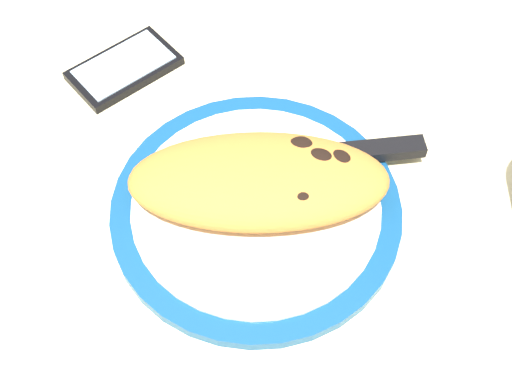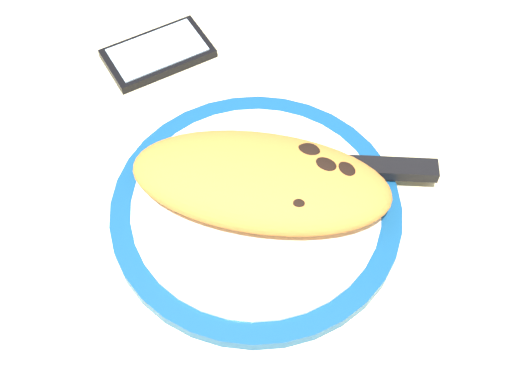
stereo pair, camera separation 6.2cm
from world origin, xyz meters
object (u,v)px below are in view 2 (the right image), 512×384
(plate, at_px, (256,209))
(knife, at_px, (350,167))
(calzone, at_px, (257,179))
(fork, at_px, (245,263))
(smartphone, at_px, (158,53))

(plate, distance_m, knife, 0.10)
(calzone, distance_m, fork, 0.08)
(calzone, relative_size, knife, 1.12)
(calzone, distance_m, knife, 0.10)
(plate, height_order, calzone, calzone)
(plate, distance_m, fork, 0.06)
(fork, distance_m, knife, 0.14)
(knife, xyz_separation_m, smartphone, (-0.25, 0.07, -0.01))
(calzone, distance_m, smartphone, 0.23)
(plate, bearing_deg, calzone, 110.28)
(plate, height_order, smartphone, plate)
(fork, bearing_deg, knife, 69.27)
(calzone, xyz_separation_m, smartphone, (-0.18, 0.13, -0.03))
(calzone, height_order, fork, calzone)
(knife, bearing_deg, calzone, -139.77)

